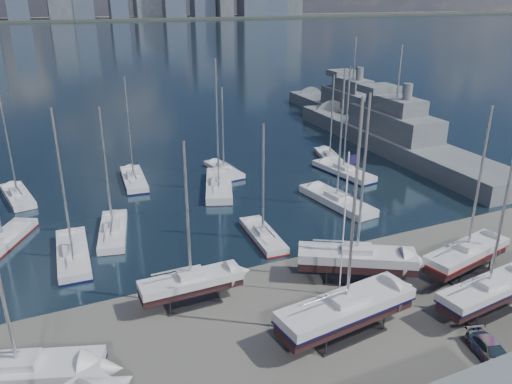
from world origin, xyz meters
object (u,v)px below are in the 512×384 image
naval_ship_west (351,112)px  flagpole (346,216)px  naval_ship_east (392,140)px  sailboat_cradle_0 (19,374)px

naval_ship_west → flagpole: (-37.78, -53.68, 5.65)m
naval_ship_east → naval_ship_west: naval_ship_east is taller
flagpole → naval_ship_west: bearing=54.9°
flagpole → sailboat_cradle_0: bearing=-175.5°
naval_ship_west → sailboat_cradle_0: bearing=135.0°
sailboat_cradle_0 → naval_ship_east: naval_ship_east is taller
sailboat_cradle_0 → naval_ship_east: size_ratio=0.32×
naval_ship_west → flagpole: 65.88m
sailboat_cradle_0 → naval_ship_west: size_ratio=0.36×
naval_ship_east → flagpole: size_ratio=3.99×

